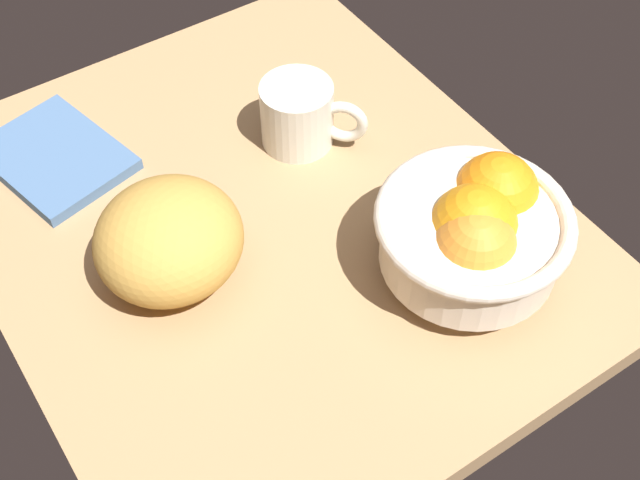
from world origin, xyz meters
The scene contains 5 objects.
ground_plane centered at (0.00, 0.00, -1.50)cm, with size 65.80×55.79×3.00cm, color #A68056.
fruit_bowl centered at (16.95, 13.07, 5.98)cm, with size 18.73×18.73×10.91cm.
bread_loaf centered at (1.30, -11.07, 5.11)cm, with size 14.48×13.94×10.21cm, color gold.
napkin_folded centered at (-19.69, -14.77, 0.68)cm, with size 15.45×11.93×1.36cm, color #476892.
mug centered at (-7.63, 9.43, 3.76)cm, with size 10.21×9.87×7.52cm.
Camera 1 is at (51.96, -27.88, 67.73)cm, focal length 48.36 mm.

